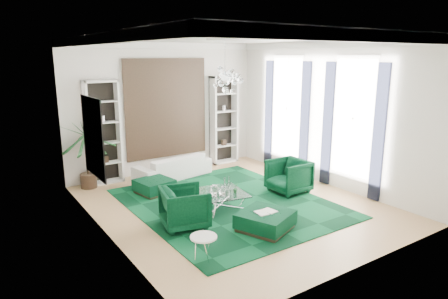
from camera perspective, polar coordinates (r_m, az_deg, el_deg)
floor at (r=9.51m, az=1.38°, el=-7.88°), size 6.00×7.00×0.02m
ceiling at (r=8.88m, az=1.52°, el=15.77°), size 6.00×7.00×0.02m
wall_back at (r=12.00m, az=-8.34°, el=5.85°), size 6.00×0.02×3.80m
wall_front at (r=6.53m, az=19.58°, el=-1.00°), size 6.00×0.02×3.80m
wall_left at (r=7.69m, az=-17.17°, el=1.26°), size 0.02×7.00×3.80m
wall_right at (r=11.00m, az=14.39°, el=4.91°), size 0.02×7.00×3.80m
crown_molding at (r=8.88m, az=1.52°, el=15.06°), size 6.00×7.00×0.18m
ceiling_medallion at (r=9.12m, az=0.39°, el=15.46°), size 0.90×0.90×0.05m
tapestry at (r=11.96m, az=-8.24°, el=5.83°), size 2.50×0.06×2.80m
shelving_left at (r=11.20m, az=-16.83°, el=2.30°), size 0.90×0.38×2.80m
shelving_right at (r=12.86m, az=-0.02°, el=4.23°), size 0.90×0.38×2.80m
painting at (r=8.28m, az=-18.11°, el=1.66°), size 0.04×1.30×1.60m
window_near at (r=10.42m, az=18.00°, el=4.22°), size 0.03×1.10×2.90m
curtain_near_a at (r=9.98m, az=21.27°, el=2.13°), size 0.07×0.30×3.25m
curtain_near_b at (r=10.92m, az=14.59°, el=3.51°), size 0.07×0.30×3.25m
window_far at (r=12.03m, az=8.99°, el=5.84°), size 0.03×1.10×2.90m
curtain_far_a at (r=11.49m, az=11.46°, el=4.13°), size 0.07×0.30×3.25m
curtain_far_b at (r=12.62m, az=6.42°, el=5.12°), size 0.07×0.30×3.25m
rug at (r=9.57m, az=0.51°, el=-7.62°), size 4.20×5.00×0.02m
sofa at (r=11.52m, az=-7.32°, el=-2.43°), size 2.34×1.21×0.65m
armchair_left at (r=8.23m, az=-5.62°, el=-8.21°), size 1.09×1.07×0.83m
armchair_right at (r=10.32m, az=9.20°, el=-3.79°), size 0.94×0.92×0.85m
coffee_table at (r=9.21m, az=-0.61°, el=-7.26°), size 1.30×1.30×0.38m
ottoman_side at (r=10.31m, az=-9.92°, el=-5.24°), size 0.96×0.96×0.37m
ottoman_front at (r=8.15m, az=5.92°, el=-10.16°), size 1.24×1.24×0.38m
book at (r=8.07m, az=5.95°, el=-8.82°), size 0.42×0.28×0.03m
side_table at (r=6.99m, az=-2.92°, el=-13.99°), size 0.58×0.58×0.44m
palm at (r=10.95m, az=-19.13°, el=0.61°), size 1.88×1.88×2.32m
chandelier at (r=9.41m, az=0.09°, el=9.79°), size 1.06×1.06×0.74m
table_plant at (r=9.08m, az=1.66°, el=-5.54°), size 0.15×0.14×0.23m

